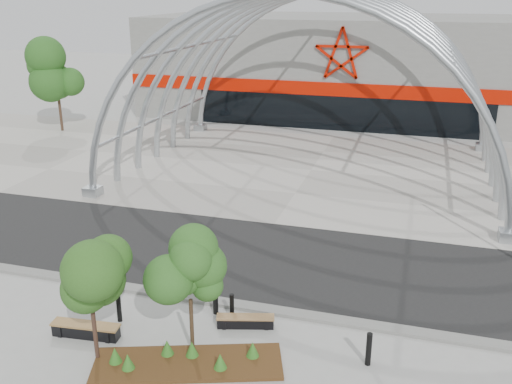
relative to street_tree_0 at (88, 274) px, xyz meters
The scene contains 17 objects.
ground 5.57m from the street_tree_0, 60.60° to the left, with size 140.00×140.00×0.00m, color #9A9A95.
road 8.52m from the street_tree_0, 72.92° to the left, with size 140.00×7.00×0.02m, color black.
forecourt 20.03m from the street_tree_0, 83.15° to the left, with size 60.00×17.00×0.04m, color #9E9990.
kerb 5.35m from the street_tree_0, 59.07° to the left, with size 60.00×0.50×0.12m, color slate.
arena_building 37.74m from the street_tree_0, 86.41° to the left, with size 34.00×15.24×8.00m.
vault_canopy 20.03m from the street_tree_0, 83.15° to the left, with size 20.80×15.80×20.36m.
planting_bed 3.71m from the street_tree_0, 11.38° to the left, with size 5.61×3.31×0.57m.
street_tree_0 is the anchor object (origin of this frame).
street_tree_1 2.76m from the street_tree_0, 24.85° to the left, with size 1.45×1.45×3.43m.
bench_0 2.91m from the street_tree_0, 135.68° to the left, with size 2.19×0.68×0.45m.
bench_1 5.28m from the street_tree_0, 38.36° to the left, with size 1.87×0.87×0.38m.
bollard_0 4.56m from the street_tree_0, 127.18° to the left, with size 0.14×0.14×0.85m, color black.
bollard_1 3.10m from the street_tree_0, 101.40° to the left, with size 0.15×0.15×0.95m, color black.
bollard_2 4.69m from the street_tree_0, 53.99° to the left, with size 0.17×0.17×1.09m, color black.
bollard_3 4.97m from the street_tree_0, 46.11° to the left, with size 0.14×0.14×0.91m, color black.
bollard_4 8.12m from the street_tree_0, 14.86° to the left, with size 0.16×0.16×1.03m, color black.
bg_tree_0 30.00m from the street_tree_0, 126.09° to the left, with size 3.00×3.00×6.45m.
Camera 1 is at (5.98, -16.25, 10.16)m, focal length 40.00 mm.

